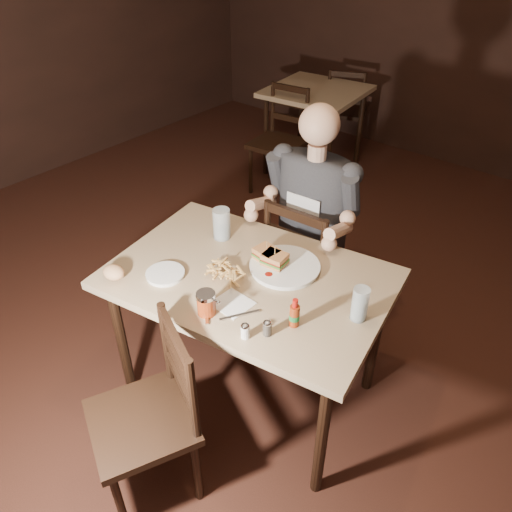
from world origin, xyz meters
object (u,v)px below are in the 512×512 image
Objects in this scene: chair_far at (309,265)px; syrup_dispenser at (206,303)px; bg_chair_far at (346,111)px; glass_right at (360,304)px; dinner_plate at (285,267)px; side_plate at (165,275)px; bg_chair_near at (277,143)px; main_table at (249,289)px; bg_table at (316,99)px; chair_near at (141,421)px; diner at (310,195)px; hot_sauce at (295,313)px; glass_left at (222,224)px.

syrup_dispenser is at bearing 91.68° from chair_far.
glass_right reaches higher than bg_chair_far.
bg_chair_far is 2.73× the size of dinner_plate.
dinner_plate is 1.85× the size of side_plate.
side_plate is (0.98, -3.19, 0.35)m from bg_chair_far.
side_plate is (0.98, -2.09, 0.33)m from bg_chair_near.
syrup_dispenser is 0.32m from side_plate.
glass_right reaches higher than main_table.
chair_far is at bearing 109.29° from dinner_plate.
side_plate is (-0.80, -0.31, -0.07)m from glass_right.
chair_near reaches higher than bg_table.
chair_far reaches higher than chair_near.
syrup_dispenser is at bearing -88.23° from diner.
syrup_dispenser is (0.09, -0.86, -0.10)m from diner.
hot_sauce is (0.34, -0.13, 0.14)m from main_table.
glass_right is at bearing 27.07° from syrup_dispenser.
chair_far is 1.28m from chair_near.
glass_left is (-0.30, 0.15, 0.16)m from main_table.
diner reaches higher than dinner_plate.
syrup_dispenser is at bearing 87.72° from bg_chair_far.
syrup_dispenser is at bearing -151.60° from hot_sauce.
hot_sauce is at bearing 93.57° from bg_chair_far.
glass_right is at bearing -52.68° from bg_table.
hot_sauce is 0.77× the size of side_plate.
main_table is 1.53× the size of bg_chair_near.
glass_left is (-0.40, 0.01, 0.07)m from dinner_plate.
main_table is 2.26m from bg_chair_near.
chair_far is at bearing 90.00° from diner.
chair_near is 2.76× the size of dinner_plate.
glass_left is (0.96, -2.80, 0.42)m from bg_chair_far.
hot_sauce reaches higher than syrup_dispenser.
bg_chair_near is at bearing 111.25° from syrup_dispenser.
bg_chair_far is 0.93× the size of diner.
glass_left is (0.96, -2.25, 0.17)m from bg_table.
bg_chair_far is at bearing 108.94° from glass_left.
chair_far is 1.73m from bg_chair_near.
glass_left is 1.52× the size of syrup_dispenser.
bg_chair_near is at bearing 128.32° from diner.
chair_near is 0.63m from side_plate.
bg_table is at bearing 83.08° from bg_chair_near.
glass_right is 0.26m from hot_sauce.
dinner_plate is 1.99× the size of glass_left.
bg_chair_near is 5.67× the size of glass_left.
chair_near is 1.01× the size of bg_chair_far.
side_plate is at bearing -140.02° from main_table.
bg_chair_far is 3.52m from syrup_dispenser.
bg_chair_far is 5.68× the size of glass_right.
hot_sauce reaches higher than main_table.
diner reaches higher than syrup_dispenser.
bg_chair_near is at bearing 115.06° from side_plate.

